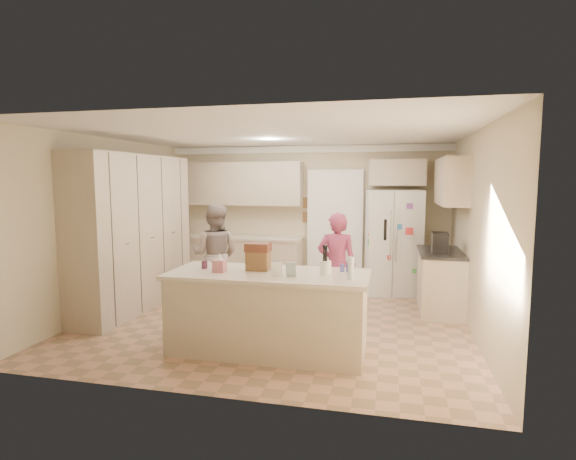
% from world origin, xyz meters
% --- Properties ---
extents(floor, '(5.20, 4.60, 0.02)m').
position_xyz_m(floor, '(0.00, 0.00, -0.01)').
color(floor, tan).
rests_on(floor, ground).
extents(ceiling, '(5.20, 4.60, 0.02)m').
position_xyz_m(ceiling, '(0.00, 0.00, 2.61)').
color(ceiling, white).
rests_on(ceiling, wall_back).
extents(wall_back, '(5.20, 0.02, 2.60)m').
position_xyz_m(wall_back, '(0.00, 2.31, 1.30)').
color(wall_back, '#C6B797').
rests_on(wall_back, ground).
extents(wall_front, '(5.20, 0.02, 2.60)m').
position_xyz_m(wall_front, '(0.00, -2.31, 1.30)').
color(wall_front, '#C6B797').
rests_on(wall_front, ground).
extents(wall_left, '(0.02, 4.60, 2.60)m').
position_xyz_m(wall_left, '(-2.61, 0.00, 1.30)').
color(wall_left, '#C6B797').
rests_on(wall_left, ground).
extents(wall_right, '(0.02, 4.60, 2.60)m').
position_xyz_m(wall_right, '(2.61, 0.00, 1.30)').
color(wall_right, '#C6B797').
rests_on(wall_right, ground).
extents(crown_back, '(5.20, 0.08, 0.12)m').
position_xyz_m(crown_back, '(0.00, 2.26, 2.53)').
color(crown_back, white).
rests_on(crown_back, wall_back).
extents(pantry_bank, '(0.60, 2.60, 2.35)m').
position_xyz_m(pantry_bank, '(-2.30, 0.20, 1.18)').
color(pantry_bank, '#C2B199').
rests_on(pantry_bank, floor).
extents(back_base_cab, '(2.20, 0.60, 0.88)m').
position_xyz_m(back_base_cab, '(-1.15, 2.00, 0.44)').
color(back_base_cab, '#C2B199').
rests_on(back_base_cab, floor).
extents(back_countertop, '(2.24, 0.63, 0.04)m').
position_xyz_m(back_countertop, '(-1.15, 1.99, 0.90)').
color(back_countertop, beige).
rests_on(back_countertop, back_base_cab).
extents(back_upper_cab, '(2.20, 0.35, 0.80)m').
position_xyz_m(back_upper_cab, '(-1.15, 2.12, 1.90)').
color(back_upper_cab, '#C2B199').
rests_on(back_upper_cab, wall_back).
extents(doorway_opening, '(0.90, 0.06, 2.10)m').
position_xyz_m(doorway_opening, '(0.55, 2.28, 1.05)').
color(doorway_opening, black).
rests_on(doorway_opening, floor).
extents(doorway_casing, '(1.02, 0.03, 2.22)m').
position_xyz_m(doorway_casing, '(0.55, 2.24, 1.05)').
color(doorway_casing, white).
rests_on(doorway_casing, floor).
extents(wall_frame_upper, '(0.15, 0.02, 0.20)m').
position_xyz_m(wall_frame_upper, '(0.02, 2.27, 1.55)').
color(wall_frame_upper, brown).
rests_on(wall_frame_upper, wall_back).
extents(wall_frame_lower, '(0.15, 0.02, 0.20)m').
position_xyz_m(wall_frame_lower, '(0.02, 2.27, 1.28)').
color(wall_frame_lower, brown).
rests_on(wall_frame_lower, wall_back).
extents(refrigerator, '(1.00, 0.83, 1.80)m').
position_xyz_m(refrigerator, '(1.60, 1.98, 0.90)').
color(refrigerator, white).
rests_on(refrigerator, floor).
extents(fridge_seam, '(0.02, 0.02, 1.78)m').
position_xyz_m(fridge_seam, '(1.60, 1.62, 0.90)').
color(fridge_seam, gray).
rests_on(fridge_seam, refrigerator).
extents(fridge_dispenser, '(0.22, 0.03, 0.35)m').
position_xyz_m(fridge_dispenser, '(1.38, 1.61, 1.15)').
color(fridge_dispenser, black).
rests_on(fridge_dispenser, refrigerator).
extents(fridge_handle_l, '(0.02, 0.02, 0.85)m').
position_xyz_m(fridge_handle_l, '(1.55, 1.61, 1.05)').
color(fridge_handle_l, silver).
rests_on(fridge_handle_l, refrigerator).
extents(fridge_handle_r, '(0.02, 0.02, 0.85)m').
position_xyz_m(fridge_handle_r, '(1.65, 1.61, 1.05)').
color(fridge_handle_r, silver).
rests_on(fridge_handle_r, refrigerator).
extents(over_fridge_cab, '(0.95, 0.35, 0.45)m').
position_xyz_m(over_fridge_cab, '(1.65, 2.12, 2.10)').
color(over_fridge_cab, '#C2B199').
rests_on(over_fridge_cab, wall_back).
extents(right_base_cab, '(0.60, 1.20, 0.88)m').
position_xyz_m(right_base_cab, '(2.30, 1.00, 0.44)').
color(right_base_cab, '#C2B199').
rests_on(right_base_cab, floor).
extents(right_countertop, '(0.63, 1.24, 0.04)m').
position_xyz_m(right_countertop, '(2.29, 1.00, 0.90)').
color(right_countertop, '#2D2B28').
rests_on(right_countertop, right_base_cab).
extents(right_upper_cab, '(0.35, 1.50, 0.70)m').
position_xyz_m(right_upper_cab, '(2.43, 1.20, 1.95)').
color(right_upper_cab, '#C2B199').
rests_on(right_upper_cab, wall_right).
extents(coffee_maker, '(0.22, 0.28, 0.30)m').
position_xyz_m(coffee_maker, '(2.25, 0.80, 1.07)').
color(coffee_maker, black).
rests_on(coffee_maker, right_countertop).
extents(island_base, '(2.20, 0.90, 0.88)m').
position_xyz_m(island_base, '(0.20, -1.10, 0.44)').
color(island_base, '#C2B199').
rests_on(island_base, floor).
extents(island_top, '(2.28, 0.96, 0.05)m').
position_xyz_m(island_top, '(0.20, -1.10, 0.90)').
color(island_top, beige).
rests_on(island_top, island_base).
extents(utensil_crock, '(0.13, 0.13, 0.15)m').
position_xyz_m(utensil_crock, '(0.85, -1.05, 1.00)').
color(utensil_crock, white).
rests_on(utensil_crock, island_top).
extents(tissue_box, '(0.13, 0.13, 0.14)m').
position_xyz_m(tissue_box, '(-0.35, -1.20, 1.00)').
color(tissue_box, '#C06C75').
rests_on(tissue_box, island_top).
extents(tissue_plume, '(0.08, 0.08, 0.08)m').
position_xyz_m(tissue_plume, '(-0.35, -1.20, 1.10)').
color(tissue_plume, white).
rests_on(tissue_plume, tissue_box).
extents(dollhouse_body, '(0.26, 0.18, 0.22)m').
position_xyz_m(dollhouse_body, '(0.05, -1.00, 1.04)').
color(dollhouse_body, brown).
rests_on(dollhouse_body, island_top).
extents(dollhouse_roof, '(0.28, 0.20, 0.10)m').
position_xyz_m(dollhouse_roof, '(0.05, -1.00, 1.20)').
color(dollhouse_roof, '#592D1E').
rests_on(dollhouse_roof, dollhouse_body).
extents(jam_jar, '(0.07, 0.07, 0.09)m').
position_xyz_m(jam_jar, '(-0.60, -1.05, 0.97)').
color(jam_jar, '#59263F').
rests_on(jam_jar, island_top).
extents(greeting_card_a, '(0.12, 0.06, 0.16)m').
position_xyz_m(greeting_card_a, '(0.35, -1.30, 1.01)').
color(greeting_card_a, white).
rests_on(greeting_card_a, island_top).
extents(greeting_card_b, '(0.12, 0.05, 0.16)m').
position_xyz_m(greeting_card_b, '(0.50, -1.25, 1.01)').
color(greeting_card_b, silver).
rests_on(greeting_card_b, island_top).
extents(water_bottle, '(0.07, 0.07, 0.24)m').
position_xyz_m(water_bottle, '(1.15, -1.25, 1.04)').
color(water_bottle, silver).
rests_on(water_bottle, island_top).
extents(shaker_salt, '(0.05, 0.05, 0.09)m').
position_xyz_m(shaker_salt, '(1.02, -0.88, 0.97)').
color(shaker_salt, '#404591').
rests_on(shaker_salt, island_top).
extents(shaker_pepper, '(0.05, 0.05, 0.09)m').
position_xyz_m(shaker_pepper, '(1.09, -0.88, 0.97)').
color(shaker_pepper, '#404591').
rests_on(shaker_pepper, island_top).
extents(teen_boy, '(0.81, 0.65, 1.59)m').
position_xyz_m(teen_boy, '(-1.15, 0.62, 0.80)').
color(teen_boy, gray).
rests_on(teen_boy, floor).
extents(teen_girl, '(0.57, 0.39, 1.52)m').
position_xyz_m(teen_girl, '(0.82, 0.32, 0.76)').
color(teen_girl, '#9E3F59').
rests_on(teen_girl, floor).
extents(fridge_magnets, '(0.76, 0.02, 1.44)m').
position_xyz_m(fridge_magnets, '(1.60, 1.61, 0.90)').
color(fridge_magnets, tan).
rests_on(fridge_magnets, refrigerator).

